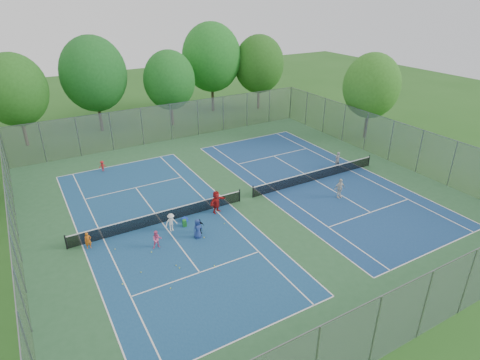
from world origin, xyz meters
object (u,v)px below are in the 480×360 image
Objects in this scene: instructor at (337,160)px; net_right at (316,176)px; ball_crate at (185,220)px; net_left at (162,217)px; ball_hopper at (184,223)px.

net_right is at bearing 16.68° from instructor.
net_right reaches higher than ball_crate.
instructor is (17.50, 1.17, 0.32)m from net_left.
net_left is 8.32× the size of instructor.
net_right is 12.84m from ball_hopper.
net_right reaches higher than ball_hopper.
instructor reaches higher than ball_hopper.
net_left is 1.64m from ball_crate.
net_left is at bearing 157.51° from ball_crate.
net_right is at bearing 5.50° from ball_hopper.
ball_hopper is (1.22, -1.23, -0.20)m from net_left.
ball_crate is at bearing -177.18° from net_right.
instructor reaches higher than net_left.
ball_hopper is (-12.78, -1.23, -0.20)m from net_right.
net_right is 38.73× the size of ball_crate.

